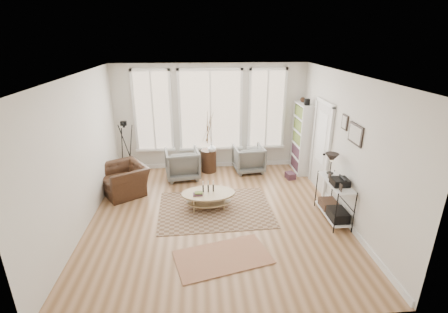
{
  "coord_description": "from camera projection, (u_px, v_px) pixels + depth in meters",
  "views": [
    {
      "loc": [
        -0.32,
        -5.97,
        3.59
      ],
      "look_at": [
        0.2,
        0.6,
        1.1
      ],
      "focal_mm": 26.0,
      "sensor_mm": 36.0,
      "label": 1
    }
  ],
  "objects": [
    {
      "name": "room",
      "position": [
        217.0,
        152.0,
        6.38
      ],
      "size": [
        5.5,
        5.54,
        2.9
      ],
      "color": "#A67C57",
      "rests_on": "ground"
    },
    {
      "name": "bay_window",
      "position": [
        211.0,
        112.0,
        8.82
      ],
      "size": [
        4.14,
        0.12,
        2.24
      ],
      "color": "beige",
      "rests_on": "ground"
    },
    {
      "name": "door",
      "position": [
        321.0,
        145.0,
        7.72
      ],
      "size": [
        0.09,
        1.06,
        2.22
      ],
      "color": "silver",
      "rests_on": "ground"
    },
    {
      "name": "bookcase",
      "position": [
        301.0,
        138.0,
        8.78
      ],
      "size": [
        0.31,
        0.85,
        2.06
      ],
      "color": "white",
      "rests_on": "ground"
    },
    {
      "name": "low_shelf",
      "position": [
        334.0,
        196.0,
        6.58
      ],
      "size": [
        0.38,
        1.08,
        1.3
      ],
      "color": "white",
      "rests_on": "ground"
    },
    {
      "name": "wall_art",
      "position": [
        353.0,
        131.0,
        6.14
      ],
      "size": [
        0.04,
        0.88,
        0.44
      ],
      "color": "black",
      "rests_on": "ground"
    },
    {
      "name": "rug_main",
      "position": [
        215.0,
        209.0,
        7.1
      ],
      "size": [
        2.49,
        1.91,
        0.01
      ],
      "primitive_type": "cube",
      "rotation": [
        0.0,
        0.0,
        0.04
      ],
      "color": "brown",
      "rests_on": "ground"
    },
    {
      "name": "rug_runner",
      "position": [
        223.0,
        257.0,
        5.56
      ],
      "size": [
        1.77,
        1.26,
        0.01
      ],
      "primitive_type": "cube",
      "rotation": [
        0.0,
        0.0,
        0.26
      ],
      "color": "maroon",
      "rests_on": "ground"
    },
    {
      "name": "coffee_table",
      "position": [
        208.0,
        196.0,
        7.06
      ],
      "size": [
        1.19,
        0.78,
        0.53
      ],
      "color": "tan",
      "rests_on": "ground"
    },
    {
      "name": "armchair_left",
      "position": [
        182.0,
        164.0,
        8.53
      ],
      "size": [
        0.97,
        0.99,
        0.8
      ],
      "primitive_type": "imported",
      "rotation": [
        0.0,
        0.0,
        3.3
      ],
      "color": "slate",
      "rests_on": "ground"
    },
    {
      "name": "armchair_right",
      "position": [
        249.0,
        159.0,
        8.97
      ],
      "size": [
        0.87,
        0.89,
        0.73
      ],
      "primitive_type": "imported",
      "rotation": [
        0.0,
        0.0,
        3.26
      ],
      "color": "slate",
      "rests_on": "ground"
    },
    {
      "name": "side_table",
      "position": [
        208.0,
        143.0,
        8.78
      ],
      "size": [
        0.42,
        0.42,
        1.75
      ],
      "color": "#392215",
      "rests_on": "ground"
    },
    {
      "name": "vase",
      "position": [
        212.0,
        148.0,
        8.7
      ],
      "size": [
        0.25,
        0.25,
        0.23
      ],
      "primitive_type": "imported",
      "rotation": [
        0.0,
        0.0,
        -0.16
      ],
      "color": "silver",
      "rests_on": "side_table"
    },
    {
      "name": "accent_chair",
      "position": [
        124.0,
        179.0,
        7.73
      ],
      "size": [
        1.41,
        1.37,
        0.7
      ],
      "primitive_type": "imported",
      "rotation": [
        0.0,
        0.0,
        -0.99
      ],
      "color": "#392215",
      "rests_on": "ground"
    },
    {
      "name": "tripod_camera",
      "position": [
        127.0,
        152.0,
        8.51
      ],
      "size": [
        0.54,
        0.54,
        1.52
      ],
      "color": "black",
      "rests_on": "ground"
    },
    {
      "name": "book_stack_near",
      "position": [
        290.0,
        176.0,
        8.58
      ],
      "size": [
        0.26,
        0.3,
        0.17
      ],
      "primitive_type": "cube",
      "rotation": [
        0.0,
        0.0,
        0.22
      ],
      "color": "maroon",
      "rests_on": "ground"
    },
    {
      "name": "book_stack_far",
      "position": [
        290.0,
        176.0,
        8.61
      ],
      "size": [
        0.21,
        0.25,
        0.15
      ],
      "primitive_type": "cube",
      "rotation": [
        0.0,
        0.0,
        -0.1
      ],
      "color": "maroon",
      "rests_on": "ground"
    }
  ]
}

